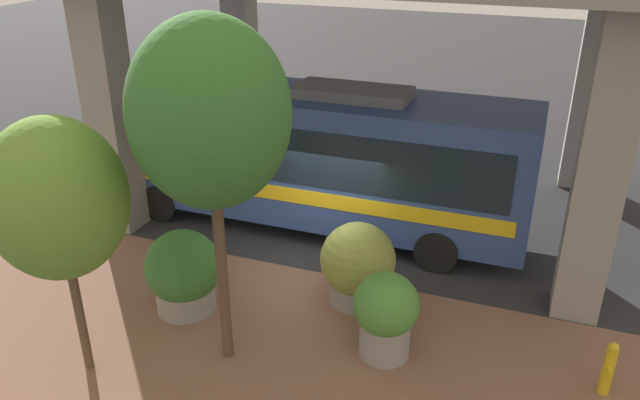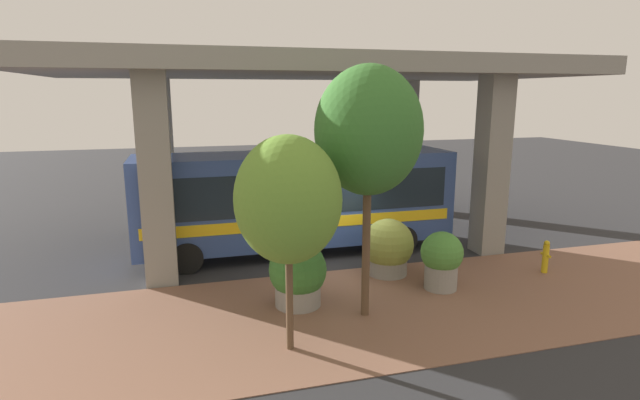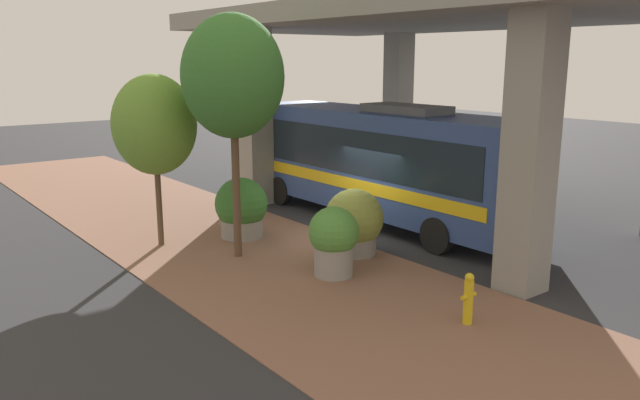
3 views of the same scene
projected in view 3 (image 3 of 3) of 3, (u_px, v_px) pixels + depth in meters
The scene contains 10 objects.
ground_plane at pixel (345, 239), 18.00m from camera, with size 80.00×80.00×0.00m, color #2D2D30.
sidewalk_strip at pixel (257, 259), 16.20m from camera, with size 6.00×40.00×0.02m.
overpass at pixel (446, 32), 19.10m from camera, with size 9.40×19.02×6.73m.
bus at pixel (380, 158), 19.65m from camera, with size 2.64×10.84×3.76m.
fire_hydrant at pixel (468, 299), 12.11m from camera, with size 0.40×0.19×1.06m.
planter_front at pixel (334, 240), 14.77m from camera, with size 1.20×1.20×1.70m.
planter_middle at pixel (354, 223), 16.45m from camera, with size 1.57×1.57×1.77m.
planter_back at pixel (241, 208), 18.01m from camera, with size 1.52×1.52×1.77m.
street_tree_near at pixel (233, 77), 15.40m from camera, with size 2.56×2.56×6.20m.
street_tree_far at pixel (155, 125), 16.67m from camera, with size 2.25×2.25×4.72m.
Camera 3 is at (-11.21, -13.20, 5.09)m, focal length 35.00 mm.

